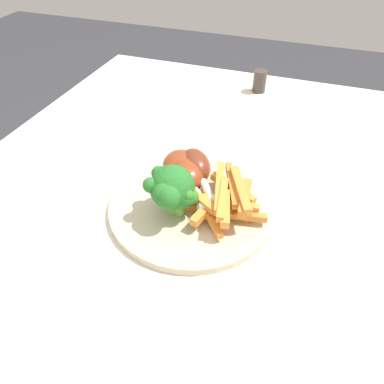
# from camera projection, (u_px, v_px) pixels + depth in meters

# --- Properties ---
(dining_table) EXTENTS (1.08, 0.72, 0.72)m
(dining_table) POSITION_uv_depth(u_px,v_px,m) (163.00, 261.00, 0.60)
(dining_table) COLOR silver
(dining_table) RESTS_ON ground_plane
(dinner_plate) EXTENTS (0.24, 0.24, 0.01)m
(dinner_plate) POSITION_uv_depth(u_px,v_px,m) (192.00, 205.00, 0.53)
(dinner_plate) COLOR beige
(dinner_plate) RESTS_ON dining_table
(broccoli_floret_front) EXTENTS (0.05, 0.05, 0.06)m
(broccoli_floret_front) POSITION_uv_depth(u_px,v_px,m) (180.00, 193.00, 0.48)
(broccoli_floret_front) COLOR #82BE4E
(broccoli_floret_front) RESTS_ON dinner_plate
(broccoli_floret_middle) EXTENTS (0.04, 0.04, 0.06)m
(broccoli_floret_middle) POSITION_uv_depth(u_px,v_px,m) (173.00, 183.00, 0.50)
(broccoli_floret_middle) COLOR #7BAF54
(broccoli_floret_middle) RESTS_ON dinner_plate
(broccoli_floret_back) EXTENTS (0.07, 0.07, 0.08)m
(broccoli_floret_back) POSITION_uv_depth(u_px,v_px,m) (171.00, 191.00, 0.48)
(broccoli_floret_back) COLOR #77B647
(broccoli_floret_back) RESTS_ON dinner_plate
(carrot_fries_pile) EXTENTS (0.13, 0.14, 0.05)m
(carrot_fries_pile) POSITION_uv_depth(u_px,v_px,m) (224.00, 200.00, 0.50)
(carrot_fries_pile) COLOR orange
(carrot_fries_pile) RESTS_ON dinner_plate
(chicken_drumstick_near) EXTENTS (0.11, 0.10, 0.04)m
(chicken_drumstick_near) POSITION_uv_depth(u_px,v_px,m) (187.00, 176.00, 0.54)
(chicken_drumstick_near) COLOR #622310
(chicken_drumstick_near) RESTS_ON dinner_plate
(chicken_drumstick_far) EXTENTS (0.12, 0.09, 0.04)m
(chicken_drumstick_far) POSITION_uv_depth(u_px,v_px,m) (182.00, 168.00, 0.56)
(chicken_drumstick_far) COLOR maroon
(chicken_drumstick_far) RESTS_ON dinner_plate
(chicken_drumstick_extra) EXTENTS (0.12, 0.10, 0.05)m
(chicken_drumstick_extra) POSITION_uv_depth(u_px,v_px,m) (196.00, 168.00, 0.55)
(chicken_drumstick_extra) COLOR #4F1C10
(chicken_drumstick_extra) RESTS_ON dinner_plate
(pepper_shaker) EXTENTS (0.03, 0.03, 0.05)m
(pepper_shaker) POSITION_uv_depth(u_px,v_px,m) (260.00, 81.00, 0.81)
(pepper_shaker) COLOR #423833
(pepper_shaker) RESTS_ON dining_table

